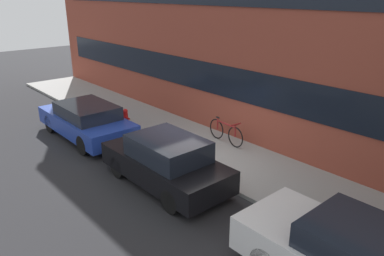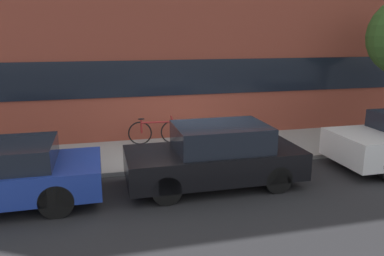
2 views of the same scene
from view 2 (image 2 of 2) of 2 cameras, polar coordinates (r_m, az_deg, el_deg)
The scene contains 5 objects.
ground_plane at distance 9.54m, azimuth -0.02°, elevation -6.41°, with size 56.00×56.00×0.00m, color #232326.
sidewalk_strip at distance 10.81m, azimuth -1.80°, elevation -3.63°, with size 28.00×2.79×0.11m.
parked_car_black at distance 8.43m, azimuth 3.64°, elevation -4.24°, with size 3.92×1.68×1.40m.
fire_hydrant at distance 9.85m, azimuth -25.80°, elevation -4.43°, with size 0.49×0.27×0.68m.
bicycle at distance 11.31m, azimuth -5.44°, elevation -0.47°, with size 1.69×0.44×0.82m.
Camera 2 is at (-2.15, -8.68, 3.33)m, focal length 35.00 mm.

